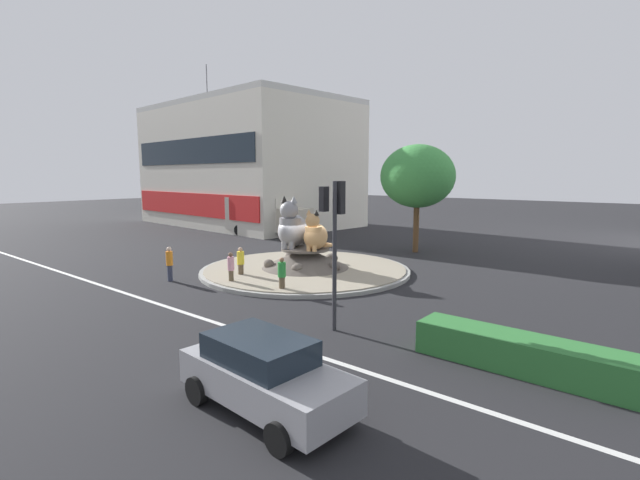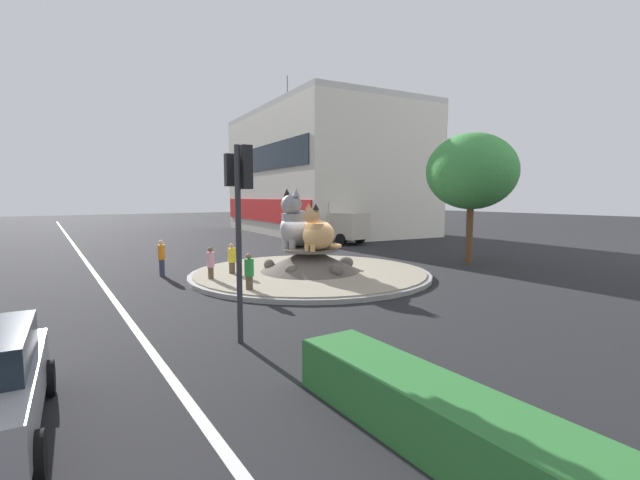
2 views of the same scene
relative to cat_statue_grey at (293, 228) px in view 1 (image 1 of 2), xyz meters
The scene contains 15 objects.
ground_plane 2.38m from the cat_statue_grey, 18.76° to the left, with size 160.00×160.00×0.00m, color black.
lane_centreline 8.39m from the cat_statue_grey, 85.21° to the right, with size 112.00×0.20×0.01m, color silver.
roundabout_island 1.99m from the cat_statue_grey, 19.12° to the left, with size 10.93×10.93×1.27m.
cat_statue_grey is the anchor object (origin of this frame).
cat_statue_calico 1.48m from the cat_statue_grey, ahead, with size 1.71×2.30×2.08m.
traffic_light_mast 9.55m from the cat_statue_grey, 38.93° to the right, with size 0.72×0.52×4.86m.
shophouse_block 24.85m from the cat_statue_grey, 143.80° to the left, with size 22.37×14.93×16.22m.
clipped_hedge_strip 14.23m from the cat_statue_grey, 22.51° to the right, with size 5.34×1.20×0.90m, color #2D7033.
broadleaf_tree_behind_island 10.10m from the cat_statue_grey, 76.62° to the left, with size 4.79×4.79×7.01m.
pedestrian_green_shirt 4.94m from the cat_statue_grey, 52.91° to the right, with size 0.35×0.35×1.57m.
pedestrian_yellow_shirt 3.43m from the cat_statue_grey, 102.34° to the right, with size 0.35×0.35×1.56m.
pedestrian_pink_shirt 4.50m from the cat_statue_grey, 88.84° to the right, with size 0.30×0.30×1.56m.
pedestrian_orange_shirt 6.40m from the cat_statue_grey, 117.79° to the right, with size 0.32×0.32×1.66m.
sedan_on_far_lane 14.58m from the cat_statue_grey, 49.57° to the right, with size 4.22×2.14×1.62m.
delivery_box_truck 14.52m from the cat_statue_grey, 141.72° to the left, with size 7.76×3.59×3.18m.
Camera 1 is at (15.49, -17.61, 5.04)m, focal length 25.45 mm.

